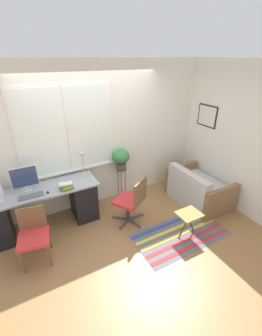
{
  "coord_description": "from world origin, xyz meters",
  "views": [
    {
      "loc": [
        -1.26,
        -3.13,
        2.72
      ],
      "look_at": [
        0.52,
        0.15,
        0.85
      ],
      "focal_mm": 24.0,
      "sensor_mm": 36.0,
      "label": 1
    }
  ],
  "objects_px": {
    "desk_chair_wooden": "(33,234)",
    "folding_stool": "(189,216)",
    "desk_lamp": "(83,159)",
    "mouse": "(48,192)",
    "office_chair_swivel": "(132,200)",
    "keyboard": "(31,196)",
    "potted_plant": "(121,158)",
    "book_stack": "(66,186)",
    "plant_stand": "(121,174)",
    "couch_loveseat": "(197,190)",
    "monitor": "(25,179)"
  },
  "relations": [
    {
      "from": "office_chair_swivel",
      "to": "desk_lamp",
      "type": "bearing_deg",
      "value": -83.54
    },
    {
      "from": "monitor",
      "to": "keyboard",
      "type": "relative_size",
      "value": 1.12
    },
    {
      "from": "mouse",
      "to": "desk_chair_wooden",
      "type": "bearing_deg",
      "value": -126.8
    },
    {
      "from": "keyboard",
      "to": "folding_stool",
      "type": "bearing_deg",
      "value": -28.61
    },
    {
      "from": "mouse",
      "to": "desk_lamp",
      "type": "height_order",
      "value": "desk_lamp"
    },
    {
      "from": "keyboard",
      "to": "book_stack",
      "type": "height_order",
      "value": "book_stack"
    },
    {
      "from": "desk_lamp",
      "to": "book_stack",
      "type": "bearing_deg",
      "value": -141.41
    },
    {
      "from": "mouse",
      "to": "desk_chair_wooden",
      "type": "distance_m",
      "value": 0.66
    },
    {
      "from": "couch_loveseat",
      "to": "folding_stool",
      "type": "height_order",
      "value": "couch_loveseat"
    },
    {
      "from": "couch_loveseat",
      "to": "monitor",
      "type": "bearing_deg",
      "value": 76.16
    },
    {
      "from": "monitor",
      "to": "couch_loveseat",
      "type": "distance_m",
      "value": 3.22
    },
    {
      "from": "mouse",
      "to": "desk_lamp",
      "type": "bearing_deg",
      "value": 24.28
    },
    {
      "from": "office_chair_swivel",
      "to": "mouse",
      "type": "bearing_deg",
      "value": -50.47
    },
    {
      "from": "keyboard",
      "to": "desk_lamp",
      "type": "bearing_deg",
      "value": 17.3
    },
    {
      "from": "desk_chair_wooden",
      "to": "folding_stool",
      "type": "distance_m",
      "value": 2.38
    },
    {
      "from": "couch_loveseat",
      "to": "plant_stand",
      "type": "xyz_separation_m",
      "value": [
        -1.3,
        0.85,
        0.3
      ]
    },
    {
      "from": "mouse",
      "to": "office_chair_swivel",
      "type": "distance_m",
      "value": 1.4
    },
    {
      "from": "plant_stand",
      "to": "folding_stool",
      "type": "relative_size",
      "value": 1.54
    },
    {
      "from": "potted_plant",
      "to": "desk_chair_wooden",
      "type": "bearing_deg",
      "value": -155.96
    },
    {
      "from": "desk_chair_wooden",
      "to": "couch_loveseat",
      "type": "bearing_deg",
      "value": 9.23
    },
    {
      "from": "desk_lamp",
      "to": "plant_stand",
      "type": "relative_size",
      "value": 0.66
    },
    {
      "from": "office_chair_swivel",
      "to": "folding_stool",
      "type": "relative_size",
      "value": 1.97
    },
    {
      "from": "folding_stool",
      "to": "book_stack",
      "type": "bearing_deg",
      "value": 144.87
    },
    {
      "from": "potted_plant",
      "to": "folding_stool",
      "type": "xyz_separation_m",
      "value": [
        0.46,
        -1.52,
        -0.53
      ]
    },
    {
      "from": "keyboard",
      "to": "plant_stand",
      "type": "bearing_deg",
      "value": 11.1
    },
    {
      "from": "desk_lamp",
      "to": "keyboard",
      "type": "bearing_deg",
      "value": -162.7
    },
    {
      "from": "book_stack",
      "to": "monitor",
      "type": "bearing_deg",
      "value": 155.0
    },
    {
      "from": "monitor",
      "to": "plant_stand",
      "type": "bearing_deg",
      "value": 3.36
    },
    {
      "from": "office_chair_swivel",
      "to": "potted_plant",
      "type": "relative_size",
      "value": 2.16
    },
    {
      "from": "desk_chair_wooden",
      "to": "folding_stool",
      "type": "relative_size",
      "value": 1.75
    },
    {
      "from": "plant_stand",
      "to": "folding_stool",
      "type": "xyz_separation_m",
      "value": [
        0.46,
        -1.52,
        -0.17
      ]
    },
    {
      "from": "desk_chair_wooden",
      "to": "couch_loveseat",
      "type": "xyz_separation_m",
      "value": [
        3.11,
        -0.05,
        -0.17
      ]
    },
    {
      "from": "book_stack",
      "to": "folding_stool",
      "type": "height_order",
      "value": "book_stack"
    },
    {
      "from": "desk_chair_wooden",
      "to": "potted_plant",
      "type": "bearing_deg",
      "value": 34.16
    },
    {
      "from": "mouse",
      "to": "monitor",
      "type": "bearing_deg",
      "value": 137.27
    },
    {
      "from": "keyboard",
      "to": "potted_plant",
      "type": "height_order",
      "value": "potted_plant"
    },
    {
      "from": "office_chair_swivel",
      "to": "folding_stool",
      "type": "height_order",
      "value": "office_chair_swivel"
    },
    {
      "from": "desk_lamp",
      "to": "mouse",
      "type": "bearing_deg",
      "value": -155.72
    },
    {
      "from": "desk_lamp",
      "to": "office_chair_swivel",
      "type": "height_order",
      "value": "desk_lamp"
    },
    {
      "from": "monitor",
      "to": "book_stack",
      "type": "relative_size",
      "value": 1.76
    },
    {
      "from": "book_stack",
      "to": "couch_loveseat",
      "type": "bearing_deg",
      "value": -11.08
    },
    {
      "from": "desk_chair_wooden",
      "to": "plant_stand",
      "type": "bearing_deg",
      "value": 34.16
    },
    {
      "from": "mouse",
      "to": "desk_lamp",
      "type": "distance_m",
      "value": 0.82
    },
    {
      "from": "plant_stand",
      "to": "potted_plant",
      "type": "height_order",
      "value": "potted_plant"
    },
    {
      "from": "office_chair_swivel",
      "to": "couch_loveseat",
      "type": "bearing_deg",
      "value": 144.19
    },
    {
      "from": "monitor",
      "to": "potted_plant",
      "type": "bearing_deg",
      "value": 3.36
    },
    {
      "from": "keyboard",
      "to": "plant_stand",
      "type": "xyz_separation_m",
      "value": [
        1.71,
        0.34,
        -0.21
      ]
    },
    {
      "from": "keyboard",
      "to": "office_chair_swivel",
      "type": "relative_size",
      "value": 0.41
    },
    {
      "from": "keyboard",
      "to": "desk_chair_wooden",
      "type": "height_order",
      "value": "desk_chair_wooden"
    },
    {
      "from": "potted_plant",
      "to": "plant_stand",
      "type": "bearing_deg",
      "value": -135.0
    }
  ]
}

